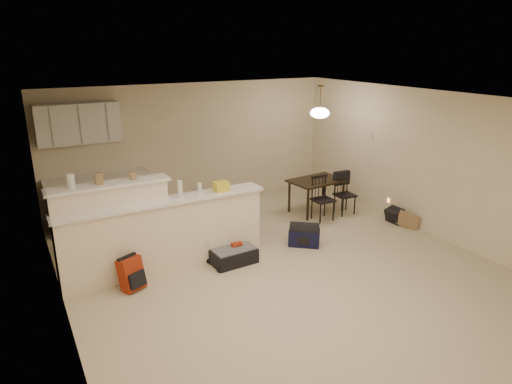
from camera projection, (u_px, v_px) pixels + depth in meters
room at (286, 191)px, 6.41m from camera, size 7.00×7.02×2.50m
breakfast_bar at (147, 233)px, 6.62m from camera, size 3.08×0.58×1.39m
upper_cabinets at (78, 123)px, 7.96m from camera, size 1.40×0.34×0.70m
kitchen_counter at (100, 202)px, 8.39m from camera, size 1.80×0.60×0.90m
thermostat at (371, 135)px, 9.01m from camera, size 0.02×0.12×0.12m
jar at (71, 181)px, 6.03m from camera, size 0.10×0.10×0.20m
cereal_box at (99, 179)px, 6.21m from camera, size 0.10×0.07×0.16m
small_box at (133, 176)px, 6.43m from camera, size 0.08×0.06×0.12m
bottle_a at (180, 189)px, 6.59m from camera, size 0.07×0.07×0.26m
bottle_b at (200, 189)px, 6.75m from camera, size 0.06×0.06×0.18m
bag_lump at (221, 186)px, 6.92m from camera, size 0.22×0.18×0.14m
dining_table at (317, 184)px, 9.03m from camera, size 1.13×0.80×0.67m
pendant_lamp at (320, 112)px, 8.60m from camera, size 0.36×0.36×0.62m
dining_chair_near at (323, 199)px, 8.64m from camera, size 0.38×0.36×0.85m
dining_chair_far at (345, 194)px, 8.97m from camera, size 0.38×0.36×0.82m
suitcase at (233, 256)px, 7.02m from camera, size 0.70×0.47×0.23m
red_backpack at (131, 274)px, 6.23m from camera, size 0.35×0.29×0.46m
navy_duffel at (304, 237)px, 7.62m from camera, size 0.56×0.53×0.28m
black_daypack at (395, 216)px, 8.58m from camera, size 0.23×0.32×0.28m
cardboard_sheet at (408, 221)px, 8.32m from camera, size 0.18×0.36×0.29m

